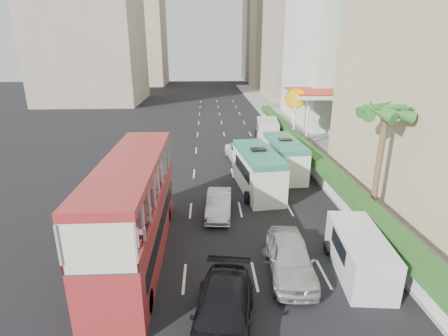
{
  "coord_description": "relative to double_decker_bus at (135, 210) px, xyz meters",
  "views": [
    {
      "loc": [
        -2.47,
        -15.37,
        9.84
      ],
      "look_at": [
        -1.5,
        4.0,
        3.2
      ],
      "focal_mm": 28.0,
      "sensor_mm": 36.0,
      "label": 1
    }
  ],
  "objects": [
    {
      "name": "shell_station",
      "position": [
        16.0,
        23.0,
        0.22
      ],
      "size": [
        6.5,
        8.0,
        5.5
      ],
      "primitive_type": "cube",
      "color": "silver",
      "rests_on": "ground"
    },
    {
      "name": "van_asset",
      "position": [
        6.76,
        15.22,
        -2.53
      ],
      "size": [
        3.19,
        5.68,
        1.5
      ],
      "primitive_type": "imported",
      "rotation": [
        0.0,
        0.0,
        0.13
      ],
      "color": "silver",
      "rests_on": "ground"
    },
    {
      "name": "car_silver_lane_a",
      "position": [
        4.2,
        4.41,
        -2.53
      ],
      "size": [
        1.81,
        4.34,
        1.4
      ],
      "primitive_type": "imported",
      "rotation": [
        0.0,
        0.0,
        -0.08
      ],
      "color": "silver",
      "rests_on": "ground"
    },
    {
      "name": "sidewalk",
      "position": [
        15.0,
        25.0,
        -2.44
      ],
      "size": [
        6.0,
        120.0,
        0.18
      ],
      "primitive_type": "cube",
      "color": "#99968C",
      "rests_on": "ground"
    },
    {
      "name": "panel_van_near",
      "position": [
        10.4,
        -1.87,
        -1.56
      ],
      "size": [
        2.41,
        5.01,
        1.93
      ],
      "primitive_type": "cube",
      "rotation": [
        0.0,
        0.0,
        -0.1
      ],
      "color": "silver",
      "rests_on": "ground"
    },
    {
      "name": "minibus_far",
      "position": [
        9.82,
        11.66,
        -1.11
      ],
      "size": [
        2.54,
        6.54,
        2.85
      ],
      "primitive_type": "cube",
      "rotation": [
        0.0,
        0.0,
        0.06
      ],
      "color": "silver",
      "rests_on": "ground"
    },
    {
      "name": "car_silver_lane_b",
      "position": [
        7.24,
        -1.82,
        -2.53
      ],
      "size": [
        2.28,
        4.98,
        1.65
      ],
      "primitive_type": "imported",
      "rotation": [
        0.0,
        0.0,
        -0.07
      ],
      "color": "silver",
      "rests_on": "ground"
    },
    {
      "name": "car_black",
      "position": [
        3.99,
        -5.21,
        -2.53
      ],
      "size": [
        2.97,
        5.6,
        1.55
      ],
      "primitive_type": "imported",
      "rotation": [
        0.0,
        0.0,
        -0.16
      ],
      "color": "black",
      "rests_on": "ground"
    },
    {
      "name": "double_decker_bus",
      "position": [
        0.0,
        0.0,
        0.0
      ],
      "size": [
        2.5,
        11.0,
        5.06
      ],
      "primitive_type": "cube",
      "color": "maroon",
      "rests_on": "ground"
    },
    {
      "name": "kerb_wall",
      "position": [
        12.2,
        14.0,
        -1.85
      ],
      "size": [
        0.3,
        44.0,
        1.0
      ],
      "primitive_type": "cube",
      "color": "silver",
      "rests_on": "sidewalk"
    },
    {
      "name": "hedge",
      "position": [
        12.2,
        14.0,
        -1.0
      ],
      "size": [
        1.1,
        44.0,
        0.7
      ],
      "primitive_type": "cube",
      "color": "#2D6626",
      "rests_on": "kerb_wall"
    },
    {
      "name": "tower_far_b",
      "position": [
        23.0,
        104.0,
        17.47
      ],
      "size": [
        14.0,
        14.0,
        40.0
      ],
      "primitive_type": "cube",
      "color": "tan",
      "rests_on": "ground"
    },
    {
      "name": "ground_plane",
      "position": [
        6.0,
        0.0,
        -2.53
      ],
      "size": [
        200.0,
        200.0,
        0.0
      ],
      "primitive_type": "plane",
      "color": "black",
      "rests_on": "ground"
    },
    {
      "name": "minibus_near",
      "position": [
        7.13,
        8.21,
        -1.02
      ],
      "size": [
        3.07,
        7.02,
        3.01
      ],
      "primitive_type": "cube",
      "rotation": [
        0.0,
        0.0,
        0.12
      ],
      "color": "silver",
      "rests_on": "ground"
    },
    {
      "name": "palm_tree",
      "position": [
        13.8,
        4.0,
        0.85
      ],
      "size": [
        0.36,
        0.36,
        6.4
      ],
      "primitive_type": "cylinder",
      "color": "brown",
      "rests_on": "sidewalk"
    },
    {
      "name": "panel_van_far",
      "position": [
        10.37,
        22.98,
        -1.42
      ],
      "size": [
        2.82,
        5.75,
        2.22
      ],
      "primitive_type": "cube",
      "rotation": [
        0.0,
        0.0,
        -0.11
      ],
      "color": "silver",
      "rests_on": "ground"
    }
  ]
}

